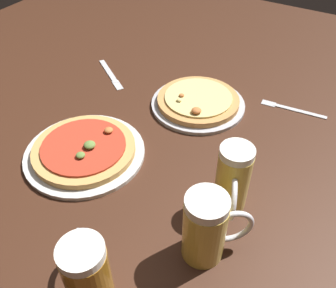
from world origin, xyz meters
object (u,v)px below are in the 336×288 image
(beer_mug_amber, at_px, (207,228))
(fork_left, at_px, (292,109))
(knife_right, at_px, (111,74))
(beer_mug_pale, at_px, (87,273))
(pizza_plate_far, at_px, (198,102))
(beer_mug_dark, at_px, (233,180))
(pizza_plate_near, at_px, (84,150))

(beer_mug_amber, relative_size, fork_left, 0.83)
(fork_left, xyz_separation_m, knife_right, (-0.62, -0.13, 0.00))
(beer_mug_pale, distance_m, knife_right, 0.82)
(pizza_plate_far, xyz_separation_m, beer_mug_pale, (0.11, -0.66, 0.07))
(pizza_plate_far, distance_m, beer_mug_pale, 0.67)
(pizza_plate_far, xyz_separation_m, fork_left, (0.27, 0.13, -0.01))
(beer_mug_dark, bearing_deg, beer_mug_amber, -87.96)
(pizza_plate_near, xyz_separation_m, beer_mug_dark, (0.41, 0.04, 0.07))
(pizza_plate_near, height_order, knife_right, pizza_plate_near)
(beer_mug_amber, distance_m, beer_mug_pale, 0.24)
(pizza_plate_far, relative_size, fork_left, 1.46)
(pizza_plate_far, height_order, knife_right, pizza_plate_far)
(beer_mug_amber, bearing_deg, knife_right, 142.31)
(beer_mug_dark, height_order, fork_left, beer_mug_dark)
(beer_mug_amber, bearing_deg, pizza_plate_far, 118.53)
(beer_mug_dark, relative_size, beer_mug_amber, 1.03)
(pizza_plate_near, distance_m, fork_left, 0.65)
(fork_left, bearing_deg, pizza_plate_near, -130.85)
(pizza_plate_far, height_order, beer_mug_dark, beer_mug_dark)
(pizza_plate_near, bearing_deg, beer_mug_amber, -13.67)
(beer_mug_amber, distance_m, fork_left, 0.60)
(pizza_plate_near, xyz_separation_m, knife_right, (-0.19, 0.37, -0.01))
(pizza_plate_far, bearing_deg, pizza_plate_near, -114.23)
(pizza_plate_near, xyz_separation_m, beer_mug_pale, (0.27, -0.30, 0.07))
(beer_mug_pale, height_order, fork_left, beer_mug_pale)
(pizza_plate_near, height_order, beer_mug_amber, beer_mug_amber)
(pizza_plate_far, relative_size, beer_mug_dark, 1.71)
(pizza_plate_far, distance_m, knife_right, 0.36)
(fork_left, relative_size, knife_right, 1.07)
(beer_mug_amber, height_order, knife_right, beer_mug_amber)
(fork_left, height_order, knife_right, same)
(pizza_plate_far, relative_size, beer_mug_pale, 1.76)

